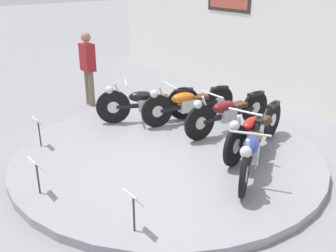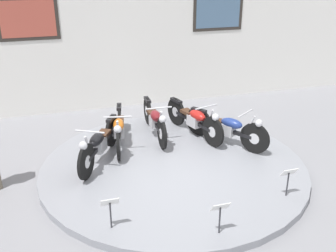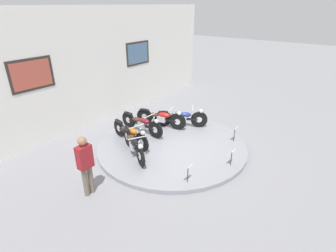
{
  "view_description": "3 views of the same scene",
  "coord_description": "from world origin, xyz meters",
  "px_view_note": "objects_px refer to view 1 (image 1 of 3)",
  "views": [
    {
      "loc": [
        4.58,
        -3.5,
        2.89
      ],
      "look_at": [
        0.02,
        -0.01,
        0.57
      ],
      "focal_mm": 42.0,
      "sensor_mm": 36.0,
      "label": 1
    },
    {
      "loc": [
        -1.99,
        -6.22,
        3.69
      ],
      "look_at": [
        -0.1,
        0.03,
        0.9
      ],
      "focal_mm": 42.0,
      "sensor_mm": 36.0,
      "label": 2
    },
    {
      "loc": [
        -6.23,
        -4.58,
        4.4
      ],
      "look_at": [
        -0.22,
        0.01,
        0.86
      ],
      "focal_mm": 28.0,
      "sensor_mm": 36.0,
      "label": 3
    }
  ],
  "objects_px": {
    "info_placard_front_right": "(133,203)",
    "visitor_standing": "(88,65)",
    "motorcycle_blue": "(252,149)",
    "info_placard_front_centre": "(37,168)",
    "motorcycle_maroon": "(227,112)",
    "motorcycle_black": "(147,102)",
    "motorcycle_orange": "(187,103)",
    "motorcycle_red": "(254,129)",
    "info_placard_front_left": "(38,126)"
  },
  "relations": [
    {
      "from": "info_placard_front_left",
      "to": "motorcycle_orange",
      "type": "bearing_deg",
      "value": 77.13
    },
    {
      "from": "motorcycle_red",
      "to": "motorcycle_blue",
      "type": "relative_size",
      "value": 1.15
    },
    {
      "from": "info_placard_front_right",
      "to": "motorcycle_blue",
      "type": "bearing_deg",
      "value": 93.35
    },
    {
      "from": "info_placard_front_right",
      "to": "visitor_standing",
      "type": "relative_size",
      "value": 0.31
    },
    {
      "from": "motorcycle_orange",
      "to": "info_placard_front_left",
      "type": "xyz_separation_m",
      "value": [
        -0.61,
        -2.67,
        -0.01
      ]
    },
    {
      "from": "motorcycle_black",
      "to": "motorcycle_orange",
      "type": "bearing_deg",
      "value": 51.35
    },
    {
      "from": "motorcycle_maroon",
      "to": "motorcycle_blue",
      "type": "bearing_deg",
      "value": -32.66
    },
    {
      "from": "motorcycle_red",
      "to": "motorcycle_black",
      "type": "bearing_deg",
      "value": -164.1
    },
    {
      "from": "motorcycle_black",
      "to": "info_placard_front_right",
      "type": "distance_m",
      "value": 3.43
    },
    {
      "from": "motorcycle_black",
      "to": "motorcycle_blue",
      "type": "bearing_deg",
      "value": 0.02
    },
    {
      "from": "motorcycle_blue",
      "to": "motorcycle_red",
      "type": "bearing_deg",
      "value": 128.66
    },
    {
      "from": "motorcycle_maroon",
      "to": "motorcycle_blue",
      "type": "xyz_separation_m",
      "value": [
        1.31,
        -0.84,
        -0.0
      ]
    },
    {
      "from": "motorcycle_red",
      "to": "info_placard_front_centre",
      "type": "height_order",
      "value": "motorcycle_red"
    },
    {
      "from": "motorcycle_black",
      "to": "motorcycle_blue",
      "type": "distance_m",
      "value": 2.62
    },
    {
      "from": "motorcycle_orange",
      "to": "motorcycle_red",
      "type": "distance_m",
      "value": 1.65
    },
    {
      "from": "motorcycle_blue",
      "to": "info_placard_front_centre",
      "type": "xyz_separation_m",
      "value": [
        -1.31,
        -2.62,
        -0.01
      ]
    },
    {
      "from": "motorcycle_maroon",
      "to": "motorcycle_orange",
      "type": "bearing_deg",
      "value": -163.93
    },
    {
      "from": "motorcycle_maroon",
      "to": "info_placard_front_left",
      "type": "distance_m",
      "value": 3.24
    },
    {
      "from": "motorcycle_orange",
      "to": "visitor_standing",
      "type": "relative_size",
      "value": 1.19
    },
    {
      "from": "motorcycle_blue",
      "to": "info_placard_front_left",
      "type": "relative_size",
      "value": 3.27
    },
    {
      "from": "motorcycle_black",
      "to": "info_placard_front_right",
      "type": "relative_size",
      "value": 3.47
    },
    {
      "from": "motorcycle_orange",
      "to": "info_placard_front_right",
      "type": "bearing_deg",
      "value": -49.77
    },
    {
      "from": "info_placard_front_centre",
      "to": "motorcycle_maroon",
      "type": "bearing_deg",
      "value": 90.02
    },
    {
      "from": "motorcycle_maroon",
      "to": "motorcycle_black",
      "type": "bearing_deg",
      "value": -147.18
    },
    {
      "from": "motorcycle_orange",
      "to": "visitor_standing",
      "type": "bearing_deg",
      "value": -160.21
    },
    {
      "from": "info_placard_front_centre",
      "to": "visitor_standing",
      "type": "relative_size",
      "value": 0.31
    },
    {
      "from": "motorcycle_maroon",
      "to": "motorcycle_blue",
      "type": "relative_size",
      "value": 1.18
    },
    {
      "from": "motorcycle_blue",
      "to": "info_placard_front_right",
      "type": "relative_size",
      "value": 3.27
    },
    {
      "from": "motorcycle_red",
      "to": "visitor_standing",
      "type": "bearing_deg",
      "value": -167.99
    },
    {
      "from": "motorcycle_maroon",
      "to": "motorcycle_red",
      "type": "distance_m",
      "value": 0.86
    },
    {
      "from": "motorcycle_black",
      "to": "info_placard_front_centre",
      "type": "xyz_separation_m",
      "value": [
        1.31,
        -2.62,
        -0.02
      ]
    },
    {
      "from": "motorcycle_red",
      "to": "info_placard_front_centre",
      "type": "relative_size",
      "value": 3.76
    },
    {
      "from": "visitor_standing",
      "to": "motorcycle_maroon",
      "type": "bearing_deg",
      "value": 18.85
    },
    {
      "from": "info_placard_front_centre",
      "to": "motorcycle_red",
      "type": "bearing_deg",
      "value": 75.63
    },
    {
      "from": "motorcycle_orange",
      "to": "motorcycle_red",
      "type": "relative_size",
      "value": 1.01
    },
    {
      "from": "motorcycle_maroon",
      "to": "info_placard_front_left",
      "type": "relative_size",
      "value": 3.87
    },
    {
      "from": "motorcycle_maroon",
      "to": "motorcycle_red",
      "type": "xyz_separation_m",
      "value": [
        0.83,
        -0.23,
        0.0
      ]
    },
    {
      "from": "info_placard_front_right",
      "to": "motorcycle_orange",
      "type": "bearing_deg",
      "value": 130.23
    },
    {
      "from": "motorcycle_red",
      "to": "info_placard_front_right",
      "type": "distance_m",
      "value": 2.74
    },
    {
      "from": "motorcycle_black",
      "to": "visitor_standing",
      "type": "bearing_deg",
      "value": -172.52
    },
    {
      "from": "motorcycle_blue",
      "to": "motorcycle_black",
      "type": "bearing_deg",
      "value": -179.98
    },
    {
      "from": "motorcycle_maroon",
      "to": "info_placard_front_centre",
      "type": "bearing_deg",
      "value": -89.98
    },
    {
      "from": "motorcycle_orange",
      "to": "motorcycle_blue",
      "type": "bearing_deg",
      "value": -15.82
    },
    {
      "from": "motorcycle_orange",
      "to": "motorcycle_maroon",
      "type": "bearing_deg",
      "value": 16.07
    },
    {
      "from": "info_placard_front_centre",
      "to": "motorcycle_black",
      "type": "bearing_deg",
      "value": 116.55
    },
    {
      "from": "visitor_standing",
      "to": "info_placard_front_right",
      "type": "bearing_deg",
      "value": -21.39
    },
    {
      "from": "motorcycle_maroon",
      "to": "motorcycle_red",
      "type": "height_order",
      "value": "motorcycle_red"
    },
    {
      "from": "motorcycle_red",
      "to": "motorcycle_blue",
      "type": "distance_m",
      "value": 0.78
    },
    {
      "from": "info_placard_front_right",
      "to": "visitor_standing",
      "type": "xyz_separation_m",
      "value": [
        -4.63,
        1.81,
        0.42
      ]
    },
    {
      "from": "motorcycle_maroon",
      "to": "motorcycle_blue",
      "type": "height_order",
      "value": "motorcycle_maroon"
    }
  ]
}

